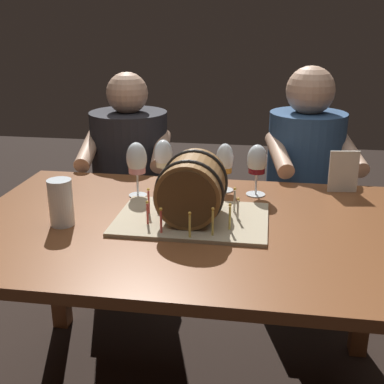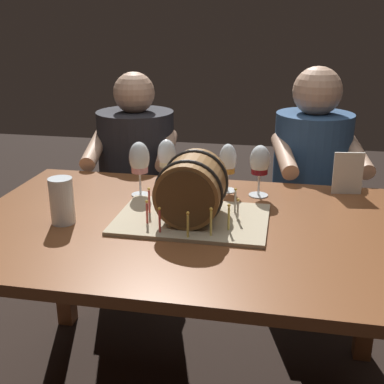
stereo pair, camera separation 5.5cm
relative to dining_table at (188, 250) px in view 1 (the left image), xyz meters
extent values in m
cube|color=brown|center=(0.00, 0.00, 0.08)|extent=(1.46, 0.95, 0.03)
cube|color=brown|center=(-0.67, 0.41, -0.29)|extent=(0.07, 0.07, 0.70)
cube|color=brown|center=(0.67, 0.41, -0.29)|extent=(0.07, 0.07, 0.70)
cube|color=tan|center=(0.01, 0.02, 0.10)|extent=(0.49, 0.34, 0.01)
cylinder|color=brown|center=(0.01, 0.02, 0.21)|extent=(0.21, 0.22, 0.21)
cylinder|color=#4F371E|center=(0.01, -0.09, 0.21)|extent=(0.18, 0.00, 0.18)
cylinder|color=#4F371E|center=(0.01, 0.13, 0.21)|extent=(0.18, 0.00, 0.18)
torus|color=black|center=(0.01, -0.04, 0.21)|extent=(0.22, 0.01, 0.22)
torus|color=black|center=(0.01, 0.08, 0.21)|extent=(0.22, 0.01, 0.22)
cylinder|color=silver|center=(0.16, 0.03, 0.14)|extent=(0.01, 0.01, 0.06)
sphere|color=#F9C64C|center=(0.16, 0.03, 0.18)|extent=(0.01, 0.01, 0.01)
cylinder|color=silver|center=(0.14, 0.09, 0.15)|extent=(0.01, 0.01, 0.08)
sphere|color=#F9C64C|center=(0.14, 0.09, 0.19)|extent=(0.01, 0.01, 0.01)
cylinder|color=#EAD666|center=(0.07, 0.16, 0.15)|extent=(0.01, 0.01, 0.07)
sphere|color=#F9C64C|center=(0.07, 0.16, 0.19)|extent=(0.01, 0.01, 0.01)
cylinder|color=silver|center=(0.02, 0.17, 0.14)|extent=(0.01, 0.01, 0.07)
sphere|color=#F9C64C|center=(0.02, 0.17, 0.18)|extent=(0.01, 0.01, 0.01)
cylinder|color=silver|center=(-0.05, 0.16, 0.14)|extent=(0.01, 0.01, 0.06)
sphere|color=#F9C64C|center=(-0.05, 0.16, 0.18)|extent=(0.01, 0.01, 0.01)
cylinder|color=silver|center=(-0.12, 0.09, 0.15)|extent=(0.01, 0.01, 0.07)
sphere|color=#F9C64C|center=(-0.12, 0.09, 0.19)|extent=(0.01, 0.01, 0.01)
cylinder|color=#D64C47|center=(-0.14, 0.04, 0.15)|extent=(0.01, 0.01, 0.08)
sphere|color=#F9C64C|center=(-0.14, 0.04, 0.19)|extent=(0.01, 0.01, 0.01)
cylinder|color=#D64C47|center=(-0.12, -0.05, 0.14)|extent=(0.01, 0.01, 0.07)
sphere|color=#F9C64C|center=(-0.12, -0.05, 0.18)|extent=(0.01, 0.01, 0.01)
cylinder|color=#D64C47|center=(-0.06, -0.11, 0.15)|extent=(0.01, 0.01, 0.07)
sphere|color=#F9C64C|center=(-0.06, -0.11, 0.19)|extent=(0.01, 0.01, 0.01)
cylinder|color=#EAD666|center=(0.03, -0.13, 0.15)|extent=(0.01, 0.01, 0.07)
sphere|color=#F9C64C|center=(0.03, -0.13, 0.19)|extent=(0.01, 0.01, 0.01)
cylinder|color=#EAD666|center=(0.09, -0.11, 0.15)|extent=(0.01, 0.01, 0.08)
sphere|color=#F9C64C|center=(0.09, -0.11, 0.20)|extent=(0.01, 0.01, 0.01)
cylinder|color=#EAD666|center=(0.14, -0.06, 0.15)|extent=(0.01, 0.01, 0.07)
sphere|color=#F9C64C|center=(0.14, -0.06, 0.19)|extent=(0.01, 0.01, 0.01)
cylinder|color=white|center=(-0.23, 0.23, 0.10)|extent=(0.07, 0.07, 0.00)
cylinder|color=white|center=(-0.23, 0.23, 0.14)|extent=(0.01, 0.01, 0.08)
ellipsoid|color=white|center=(-0.23, 0.23, 0.24)|extent=(0.08, 0.08, 0.12)
cylinder|color=pink|center=(-0.23, 0.23, 0.22)|extent=(0.06, 0.06, 0.05)
cylinder|color=white|center=(0.21, 0.31, 0.10)|extent=(0.07, 0.07, 0.00)
cylinder|color=white|center=(0.21, 0.31, 0.14)|extent=(0.01, 0.01, 0.08)
ellipsoid|color=white|center=(0.21, 0.31, 0.24)|extent=(0.07, 0.07, 0.11)
cylinder|color=maroon|center=(0.21, 0.31, 0.21)|extent=(0.06, 0.06, 0.05)
cylinder|color=white|center=(0.09, 0.34, 0.10)|extent=(0.07, 0.07, 0.00)
cylinder|color=white|center=(0.09, 0.34, 0.14)|extent=(0.01, 0.01, 0.07)
ellipsoid|color=white|center=(0.09, 0.34, 0.23)|extent=(0.07, 0.07, 0.12)
cylinder|color=#C6842D|center=(0.09, 0.34, 0.20)|extent=(0.05, 0.05, 0.05)
cylinder|color=white|center=(-0.15, 0.34, 0.10)|extent=(0.07, 0.07, 0.00)
cylinder|color=white|center=(-0.15, 0.34, 0.14)|extent=(0.01, 0.01, 0.08)
ellipsoid|color=white|center=(-0.15, 0.34, 0.24)|extent=(0.07, 0.07, 0.11)
cylinder|color=beige|center=(-0.15, 0.34, 0.20)|extent=(0.06, 0.06, 0.03)
cylinder|color=white|center=(-0.40, -0.07, 0.17)|extent=(0.08, 0.08, 0.15)
cylinder|color=#C6842D|center=(-0.40, -0.07, 0.16)|extent=(0.07, 0.07, 0.13)
cylinder|color=white|center=(-0.40, -0.07, 0.23)|extent=(0.07, 0.07, 0.01)
cube|color=silver|center=(0.53, 0.39, 0.18)|extent=(0.11, 0.03, 0.16)
cube|color=black|center=(-0.42, 0.79, -0.41)|extent=(0.34, 0.32, 0.45)
cylinder|color=#232328|center=(-0.42, 0.79, 0.06)|extent=(0.41, 0.41, 0.50)
sphere|color=tan|center=(-0.42, 0.79, 0.40)|extent=(0.19, 0.19, 0.19)
cylinder|color=tan|center=(-0.24, 0.67, 0.16)|extent=(0.11, 0.31, 0.14)
cylinder|color=tan|center=(-0.57, 0.63, 0.16)|extent=(0.11, 0.31, 0.14)
cube|color=#1B2D46|center=(0.42, 0.79, -0.41)|extent=(0.34, 0.32, 0.45)
cylinder|color=#2D4C75|center=(0.42, 0.79, 0.07)|extent=(0.41, 0.41, 0.52)
sphere|color=tan|center=(0.42, 0.79, 0.43)|extent=(0.22, 0.22, 0.22)
cylinder|color=tan|center=(0.60, 0.69, 0.18)|extent=(0.13, 0.32, 0.14)
cylinder|color=tan|center=(0.29, 0.63, 0.18)|extent=(0.13, 0.32, 0.14)
camera|label=1|loc=(0.24, -1.45, 0.73)|focal=46.15mm
camera|label=2|loc=(0.29, -1.44, 0.73)|focal=46.15mm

